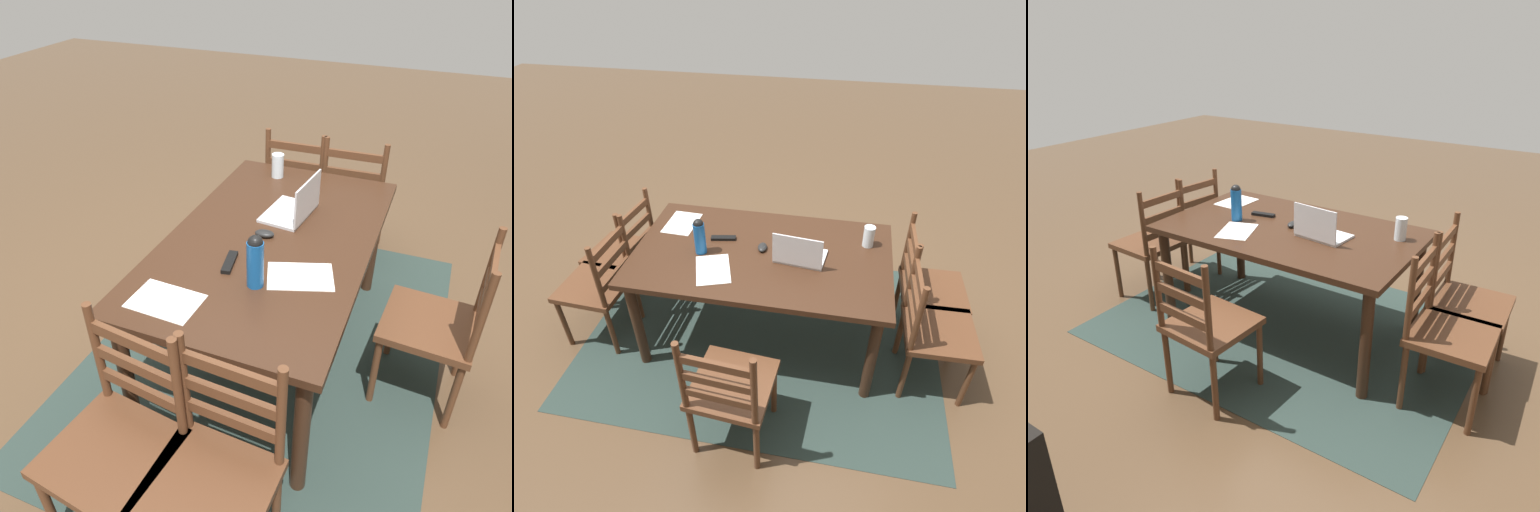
% 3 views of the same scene
% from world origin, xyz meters
% --- Properties ---
extents(ground_plane, '(14.00, 14.00, 0.00)m').
position_xyz_m(ground_plane, '(0.00, 0.00, 0.00)').
color(ground_plane, brown).
extents(area_rug, '(2.58, 1.90, 0.01)m').
position_xyz_m(area_rug, '(0.00, 0.00, 0.00)').
color(area_rug, '#283833').
rests_on(area_rug, ground).
extents(dining_table, '(1.70, 1.00, 0.76)m').
position_xyz_m(dining_table, '(0.00, 0.00, 0.68)').
color(dining_table, '#382114').
rests_on(dining_table, ground).
extents(chair_far_head, '(0.47, 0.47, 0.95)m').
position_xyz_m(chair_far_head, '(0.00, 0.87, 0.46)').
color(chair_far_head, '#56331E').
rests_on(chair_far_head, ground).
extents(chair_left_near, '(0.45, 0.45, 0.95)m').
position_xyz_m(chair_left_near, '(-1.14, -0.20, 0.46)').
color(chair_left_near, '#56331E').
rests_on(chair_left_near, ground).
extents(chair_left_far, '(0.45, 0.45, 0.95)m').
position_xyz_m(chair_left_far, '(-1.14, 0.20, 0.46)').
color(chair_left_far, '#56331E').
rests_on(chair_left_far, ground).
extents(chair_right_far, '(0.46, 0.46, 0.95)m').
position_xyz_m(chair_right_far, '(1.14, 0.20, 0.46)').
color(chair_right_far, '#56331E').
rests_on(chair_right_far, ground).
extents(chair_right_near, '(0.49, 0.49, 0.95)m').
position_xyz_m(chair_right_near, '(1.14, -0.20, 0.46)').
color(chair_right_near, '#56331E').
rests_on(chair_right_near, ground).
extents(laptop, '(0.34, 0.26, 0.23)m').
position_xyz_m(laptop, '(-0.25, 0.05, 0.82)').
color(laptop, silver).
rests_on(laptop, dining_table).
extents(water_bottle, '(0.08, 0.08, 0.25)m').
position_xyz_m(water_bottle, '(0.40, 0.07, 0.89)').
color(water_bottle, '#145199').
rests_on(water_bottle, dining_table).
extents(drinking_glass, '(0.07, 0.07, 0.15)m').
position_xyz_m(drinking_glass, '(-0.69, -0.21, 0.84)').
color(drinking_glass, silver).
rests_on(drinking_glass, dining_table).
extents(computer_mouse, '(0.07, 0.11, 0.03)m').
position_xyz_m(computer_mouse, '(0.01, -0.04, 0.78)').
color(computer_mouse, black).
rests_on(computer_mouse, dining_table).
extents(tv_remote, '(0.18, 0.07, 0.02)m').
position_xyz_m(tv_remote, '(0.29, -0.10, 0.77)').
color(tv_remote, black).
rests_on(tv_remote, dining_table).
extents(paper_stack_left, '(0.30, 0.35, 0.00)m').
position_xyz_m(paper_stack_left, '(0.27, 0.24, 0.76)').
color(paper_stack_left, white).
rests_on(paper_stack_left, dining_table).
extents(paper_stack_right, '(0.22, 0.30, 0.00)m').
position_xyz_m(paper_stack_right, '(0.65, -0.24, 0.76)').
color(paper_stack_right, white).
rests_on(paper_stack_right, dining_table).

